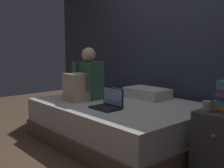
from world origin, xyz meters
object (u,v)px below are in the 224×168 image
object	(u,v)px
bed	(121,122)
pillow	(147,93)
mug	(207,106)
person_sitting	(85,80)
laptop	(108,103)

from	to	relation	value
bed	pillow	distance (m)	0.54
mug	bed	bearing A→B (deg)	175.67
person_sitting	mug	distance (m)	1.61
pillow	laptop	bearing A→B (deg)	-81.30
bed	laptop	distance (m)	0.45
bed	mug	world-z (taller)	mug
person_sitting	laptop	xyz separation A→B (m)	(0.57, -0.10, -0.20)
person_sitting	laptop	size ratio (longest dim) A/B	2.05
person_sitting	laptop	bearing A→B (deg)	-10.21
laptop	pillow	world-z (taller)	laptop
bed	mug	distance (m)	1.24
person_sitting	pillow	distance (m)	0.82
bed	person_sitting	xyz separation A→B (m)	(-0.44, -0.21, 0.49)
bed	person_sitting	world-z (taller)	person_sitting
bed	laptop	bearing A→B (deg)	-66.72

